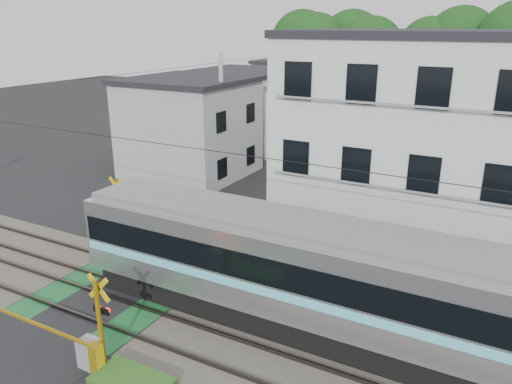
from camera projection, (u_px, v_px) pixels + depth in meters
The scene contains 11 objects.
ground at pixel (116, 291), 18.73m from camera, with size 120.00×120.00×0.00m, color black.
track_bed at pixel (116, 290), 18.71m from camera, with size 120.00×120.00×0.14m.
crossing_signal_near at pixel (91, 348), 14.29m from camera, with size 4.74×0.65×3.09m.
crossing_signal_far at pixel (129, 228), 22.71m from camera, with size 4.74×0.65×3.09m.
apartment_block at pixel (414, 144), 21.28m from camera, with size 10.20×8.36×9.30m.
houses_row at pixel (349, 108), 39.13m from camera, with size 22.07×31.35×6.80m.
tree_hill at pixel (414, 54), 57.31m from camera, with size 40.00×13.14×11.88m.
catenary at pixel (257, 230), 14.85m from camera, with size 60.00×5.04×7.00m.
utility_poles at pixel (321, 101), 37.03m from camera, with size 7.90×42.00×8.00m.
pedestrian at pixel (357, 132), 42.03m from camera, with size 0.61×0.40×1.68m, color black.
weed_patches at pixel (151, 300), 17.80m from camera, with size 10.25×8.80×0.40m.
Camera 1 is at (12.52, -12.01, 9.55)m, focal length 35.00 mm.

